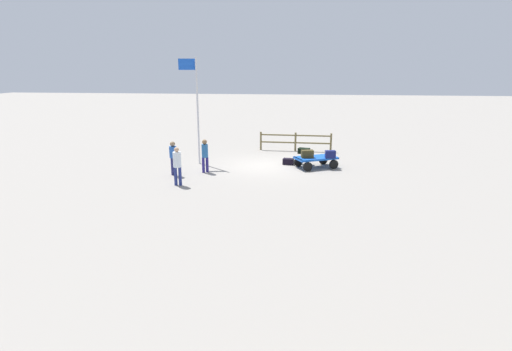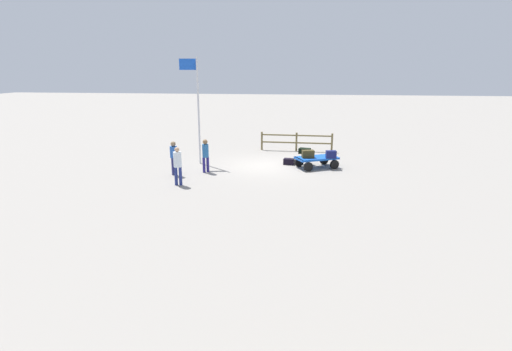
# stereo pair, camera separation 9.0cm
# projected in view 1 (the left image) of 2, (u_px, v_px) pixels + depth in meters

# --- Properties ---
(ground_plane) EXTENTS (120.00, 120.00, 0.00)m
(ground_plane) POSITION_uv_depth(u_px,v_px,m) (265.00, 166.00, 21.48)
(ground_plane) COLOR gray
(luggage_cart) EXTENTS (2.39, 1.98, 0.58)m
(luggage_cart) POSITION_uv_depth(u_px,v_px,m) (315.00, 160.00, 20.93)
(luggage_cart) COLOR blue
(luggage_cart) RESTS_ON ground
(suitcase_olive) EXTENTS (0.68, 0.53, 0.30)m
(suitcase_olive) POSITION_uv_depth(u_px,v_px,m) (304.00, 151.00, 21.65)
(suitcase_olive) COLOR black
(suitcase_olive) RESTS_ON luggage_cart
(suitcase_navy) EXTENTS (0.56, 0.36, 0.39)m
(suitcase_navy) POSITION_uv_depth(u_px,v_px,m) (330.00, 154.00, 20.59)
(suitcase_navy) COLOR #101652
(suitcase_navy) RESTS_ON luggage_cart
(suitcase_dark) EXTENTS (0.67, 0.48, 0.39)m
(suitcase_dark) POSITION_uv_depth(u_px,v_px,m) (307.00, 154.00, 20.68)
(suitcase_dark) COLOR #393219
(suitcase_dark) RESTS_ON luggage_cart
(suitcase_maroon) EXTENTS (0.61, 0.45, 0.33)m
(suitcase_maroon) POSITION_uv_depth(u_px,v_px,m) (288.00, 162.00, 21.70)
(suitcase_maroon) COLOR black
(suitcase_maroon) RESTS_ON ground
(worker_lead) EXTENTS (0.44, 0.44, 1.67)m
(worker_lead) POSITION_uv_depth(u_px,v_px,m) (205.00, 154.00, 19.86)
(worker_lead) COLOR navy
(worker_lead) RESTS_ON ground
(worker_trailing) EXTENTS (0.38, 0.38, 1.73)m
(worker_trailing) POSITION_uv_depth(u_px,v_px,m) (177.00, 163.00, 17.63)
(worker_trailing) COLOR navy
(worker_trailing) RESTS_ON ground
(worker_supervisor) EXTENTS (0.48, 0.48, 1.68)m
(worker_supervisor) POSITION_uv_depth(u_px,v_px,m) (173.00, 155.00, 19.29)
(worker_supervisor) COLOR navy
(worker_supervisor) RESTS_ON ground
(flagpole) EXTENTS (0.97, 0.19, 5.63)m
(flagpole) POSITION_uv_depth(u_px,v_px,m) (196.00, 102.00, 21.11)
(flagpole) COLOR silver
(flagpole) RESTS_ON ground
(wooden_fence) EXTENTS (4.51, 0.26, 1.16)m
(wooden_fence) POSITION_uv_depth(u_px,v_px,m) (295.00, 140.00, 25.14)
(wooden_fence) COLOR brown
(wooden_fence) RESTS_ON ground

